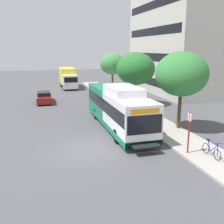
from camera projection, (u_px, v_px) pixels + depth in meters
ground_plane at (70, 120)px, 24.59m from camera, size 120.00×120.00×0.00m
sidewalk_curb at (148, 119)px, 24.57m from camera, size 3.00×56.00×0.14m
transit_bus at (118, 108)px, 21.75m from camera, size 2.58×12.25×3.65m
bus_stop_sign_pole at (189, 129)px, 16.08m from camera, size 0.10×0.36×2.60m
bicycle_parked at (212, 150)px, 15.74m from camera, size 0.52×1.76×1.02m
street_tree_near_stop at (182, 74)px, 20.53m from camera, size 4.12×4.12×6.14m
street_tree_mid_block at (136, 69)px, 29.77m from camera, size 4.34×4.34×5.94m
street_tree_far_block at (113, 64)px, 38.06m from camera, size 3.63×3.63×5.69m
parked_car_far_lane at (44, 97)px, 32.17m from camera, size 1.80×4.50×1.33m
box_truck_background at (68, 78)px, 43.92m from camera, size 2.32×7.01×3.25m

